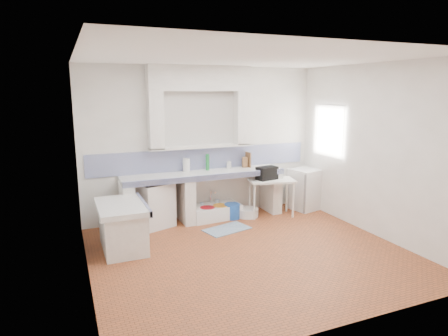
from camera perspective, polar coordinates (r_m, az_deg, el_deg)
name	(u,v)px	position (r m, az deg, el deg)	size (l,w,h in m)	color
floor	(250,253)	(5.92, 3.81, -12.28)	(4.50, 4.50, 0.00)	#A14F29
ceiling	(253,57)	(5.45, 4.20, 15.83)	(4.50, 4.50, 0.00)	white
wall_back	(204,143)	(7.34, -3.01, 3.71)	(4.50, 4.50, 0.00)	white
wall_front	(346,194)	(3.87, 17.35, -3.68)	(4.50, 4.50, 0.00)	white
wall_left	(82,173)	(4.95, -20.00, -0.65)	(4.50, 4.50, 0.00)	white
wall_right	(375,151)	(6.81, 21.19, 2.38)	(4.50, 4.50, 0.00)	white
alcove_mass	(200,78)	(7.12, -3.54, 12.95)	(1.90, 0.25, 0.45)	white
window_frame	(337,131)	(7.80, 16.16, 5.21)	(0.35, 0.86, 1.06)	#342210
lace_valance	(332,111)	(7.68, 15.46, 8.01)	(0.01, 0.84, 0.24)	white
counter_slab	(204,174)	(7.12, -2.91, -0.94)	(3.00, 0.60, 0.08)	white
counter_lip	(210,177)	(6.86, -2.12, -1.39)	(3.00, 0.04, 0.10)	navy
counter_pier_left	(127,207)	(6.90, -13.93, -5.51)	(0.20, 0.55, 0.82)	white
counter_pier_mid	(186,200)	(7.12, -5.53, -4.70)	(0.20, 0.55, 0.82)	white
counter_pier_right	(271,191)	(7.79, 6.88, -3.33)	(0.20, 0.55, 0.82)	white
peninsula_top	(122,207)	(6.05, -14.74, -5.48)	(0.70, 1.10, 0.08)	white
peninsula_base	(123,229)	(6.15, -14.58, -8.61)	(0.60, 1.00, 0.62)	white
peninsula_lip	(144,204)	(6.09, -11.66, -5.20)	(0.04, 1.10, 0.10)	navy
backsplash	(204,159)	(7.37, -2.94, 1.39)	(4.27, 0.03, 0.40)	navy
stove	(154,205)	(6.99, -10.12, -5.28)	(0.55, 0.53, 0.78)	white
sink	(214,212)	(7.37, -1.40, -6.50)	(0.95, 0.51, 0.23)	white
side_table	(271,198)	(7.52, 6.90, -4.31)	(0.85, 0.47, 0.04)	white
fridge	(305,189)	(8.05, 11.71, -3.03)	(0.53, 0.53, 0.82)	white
bucket_red	(207,214)	(7.23, -2.43, -6.75)	(0.28, 0.28, 0.26)	#B20612
bucket_orange	(221,212)	(7.33, -0.51, -6.44)	(0.29, 0.29, 0.26)	orange
bucket_blue	(232,211)	(7.37, 1.20, -6.31)	(0.30, 0.30, 0.28)	blue
basin_white	(248,212)	(7.49, 3.48, -6.50)	(0.40, 0.40, 0.16)	white
water_bottle_a	(202,210)	(7.44, -3.24, -6.12)	(0.08, 0.08, 0.28)	silver
water_bottle_b	(217,207)	(7.52, -1.02, -5.76)	(0.09, 0.09, 0.32)	silver
black_bag	(267,173)	(7.40, 6.28, -0.75)	(0.39, 0.22, 0.24)	black
green_bottle_a	(208,162)	(7.26, -2.42, 0.85)	(0.07, 0.07, 0.30)	#1E7B35
green_bottle_b	(207,163)	(7.26, -2.44, 0.81)	(0.06, 0.06, 0.29)	#1E7B35
knife_block	(245,162)	(7.55, 3.05, 0.84)	(0.10, 0.08, 0.20)	#8F6139
cutting_board	(248,160)	(7.59, 3.54, 1.24)	(0.02, 0.21, 0.29)	#8F6139
paper_towel	(186,165)	(7.14, -5.51, 0.41)	(0.13, 0.13, 0.25)	white
soap_bottle	(229,164)	(7.43, 0.73, 0.64)	(0.08, 0.09, 0.18)	white
rug	(227,229)	(6.83, 0.42, -8.92)	(0.78, 0.45, 0.01)	#305682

